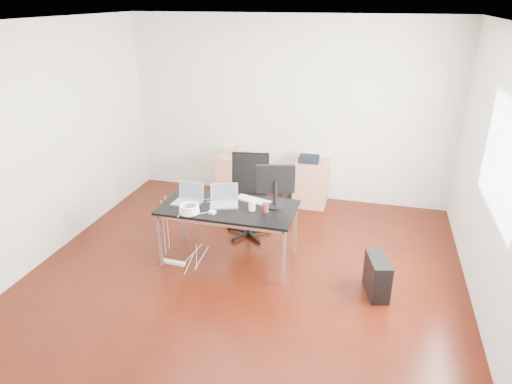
% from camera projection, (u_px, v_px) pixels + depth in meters
% --- Properties ---
extents(room_shell, '(5.00, 5.00, 5.00)m').
position_uv_depth(room_shell, '(246.00, 164.00, 4.78)').
color(room_shell, '#320D05').
rests_on(room_shell, ground).
extents(desk, '(1.60, 0.80, 0.73)m').
position_uv_depth(desk, '(229.00, 210.00, 5.42)').
color(desk, black).
rests_on(desk, ground).
extents(office_chair, '(0.54, 0.56, 1.08)m').
position_uv_depth(office_chair, '(249.00, 192.00, 6.11)').
color(office_chair, black).
rests_on(office_chair, ground).
extents(filing_cabinet_left, '(0.50, 0.50, 0.70)m').
position_uv_depth(filing_cabinet_left, '(234.00, 175.00, 7.37)').
color(filing_cabinet_left, '#B6785B').
rests_on(filing_cabinet_left, ground).
extents(filing_cabinet_right, '(0.50, 0.50, 0.70)m').
position_uv_depth(filing_cabinet_right, '(311.00, 183.00, 7.08)').
color(filing_cabinet_right, '#B6785B').
rests_on(filing_cabinet_right, ground).
extents(pc_tower, '(0.31, 0.49, 0.44)m').
position_uv_depth(pc_tower, '(377.00, 276.00, 4.96)').
color(pc_tower, black).
rests_on(pc_tower, ground).
extents(wastebasket, '(0.24, 0.24, 0.28)m').
position_uv_depth(wastebasket, '(288.00, 192.00, 7.26)').
color(wastebasket, black).
rests_on(wastebasket, ground).
extents(power_strip, '(0.30, 0.07, 0.04)m').
position_uv_depth(power_strip, '(174.00, 262.00, 5.59)').
color(power_strip, white).
rests_on(power_strip, ground).
extents(laptop_left, '(0.35, 0.28, 0.23)m').
position_uv_depth(laptop_left, '(188.00, 198.00, 5.48)').
color(laptop_left, silver).
rests_on(laptop_left, desk).
extents(laptop_right, '(0.39, 0.34, 0.23)m').
position_uv_depth(laptop_right, '(224.00, 200.00, 5.43)').
color(laptop_right, silver).
rests_on(laptop_right, desk).
extents(monitor, '(0.45, 0.26, 0.51)m').
position_uv_depth(monitor, '(276.00, 183.00, 5.31)').
color(monitor, black).
rests_on(monitor, desk).
extents(keyboard, '(0.46, 0.26, 0.02)m').
position_uv_depth(keyboard, '(253.00, 200.00, 5.53)').
color(keyboard, white).
rests_on(keyboard, desk).
extents(cup_white, '(0.08, 0.08, 0.12)m').
position_uv_depth(cup_white, '(252.00, 205.00, 5.28)').
color(cup_white, white).
rests_on(cup_white, desk).
extents(cup_brown, '(0.09, 0.09, 0.10)m').
position_uv_depth(cup_brown, '(265.00, 208.00, 5.25)').
color(cup_brown, maroon).
rests_on(cup_brown, desk).
extents(cable_coil, '(0.24, 0.24, 0.11)m').
position_uv_depth(cable_coil, '(189.00, 209.00, 5.21)').
color(cable_coil, white).
rests_on(cable_coil, desk).
extents(power_adapter, '(0.08, 0.08, 0.03)m').
position_uv_depth(power_adapter, '(212.00, 212.00, 5.22)').
color(power_adapter, white).
rests_on(power_adapter, desk).
extents(speaker, '(0.10, 0.09, 0.18)m').
position_uv_depth(speaker, '(237.00, 151.00, 7.13)').
color(speaker, '#9E9E9E').
rests_on(speaker, filing_cabinet_left).
extents(navy_garment, '(0.31, 0.25, 0.09)m').
position_uv_depth(navy_garment, '(309.00, 159.00, 6.91)').
color(navy_garment, black).
rests_on(navy_garment, filing_cabinet_right).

